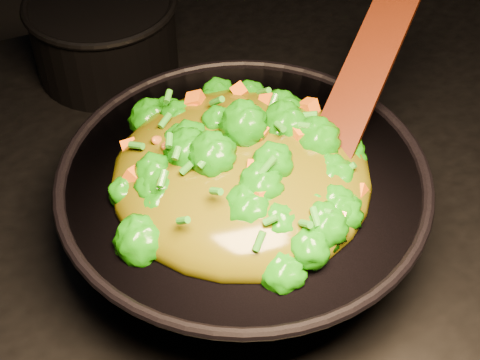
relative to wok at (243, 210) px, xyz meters
name	(u,v)px	position (x,y,z in m)	size (l,w,h in m)	color
wok	(243,210)	(0.00, 0.00, 0.00)	(0.39, 0.39, 0.11)	black
stir_fry	(241,147)	(0.00, 0.00, 0.10)	(0.27, 0.27, 0.09)	#197C08
spatula	(355,95)	(0.14, 0.02, 0.11)	(0.32, 0.05, 0.01)	#361004
back_pot	(105,35)	(-0.06, 0.38, 0.00)	(0.20, 0.20, 0.12)	black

